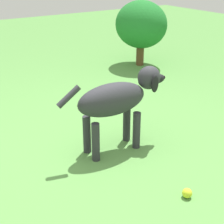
# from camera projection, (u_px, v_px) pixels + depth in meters

# --- Properties ---
(ground) EXTENTS (14.00, 14.00, 0.00)m
(ground) POSITION_uv_depth(u_px,v_px,m) (92.00, 159.00, 2.65)
(ground) COLOR #548C42
(dog) EXTENTS (0.25, 0.96, 0.65)m
(dog) POSITION_uv_depth(u_px,v_px,m) (118.00, 99.00, 2.64)
(dog) COLOR #2D2D33
(dog) RESTS_ON ground
(tennis_ball_0) EXTENTS (0.07, 0.07, 0.07)m
(tennis_ball_0) POSITION_uv_depth(u_px,v_px,m) (187.00, 193.00, 2.21)
(tennis_ball_0) COLOR #CFE22C
(tennis_ball_0) RESTS_ON ground
(shrub_near) EXTENTS (0.77, 0.70, 0.91)m
(shrub_near) POSITION_uv_depth(u_px,v_px,m) (141.00, 25.00, 4.77)
(shrub_near) COLOR brown
(shrub_near) RESTS_ON ground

